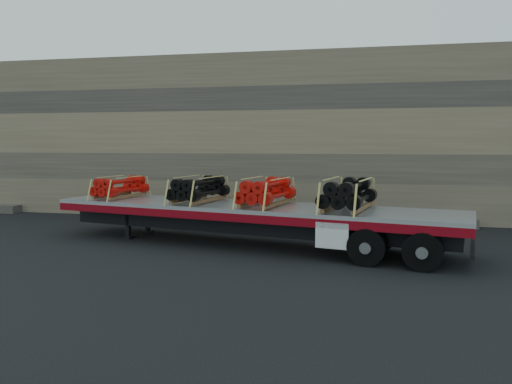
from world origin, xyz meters
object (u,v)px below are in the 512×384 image
at_px(trailer, 248,225).
at_px(bundle_midrear, 266,192).
at_px(bundle_rear, 348,195).
at_px(bundle_midfront, 199,190).
at_px(bundle_front, 121,188).

height_order(trailer, bundle_midrear, bundle_midrear).
height_order(trailer, bundle_rear, bundle_rear).
distance_m(bundle_midfront, bundle_rear, 4.94).
height_order(bundle_midrear, bundle_rear, bundle_rear).
height_order(trailer, bundle_front, bundle_front).
height_order(bundle_front, bundle_midrear, bundle_midrear).
xyz_separation_m(trailer, bundle_midfront, (-1.74, 0.36, 1.06)).
xyz_separation_m(bundle_front, bundle_midrear, (5.47, -1.12, 0.05)).
bearing_deg(bundle_rear, trailer, 180.00).
bearing_deg(bundle_front, trailer, 0.00).
xyz_separation_m(bundle_midfront, bundle_midrear, (2.34, -0.48, 0.01)).
distance_m(trailer, bundle_front, 5.08).
xyz_separation_m(bundle_midfront, bundle_rear, (4.84, -0.99, 0.04)).
xyz_separation_m(trailer, bundle_rear, (3.10, -0.64, 1.09)).
bearing_deg(bundle_midfront, bundle_rear, 0.00).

